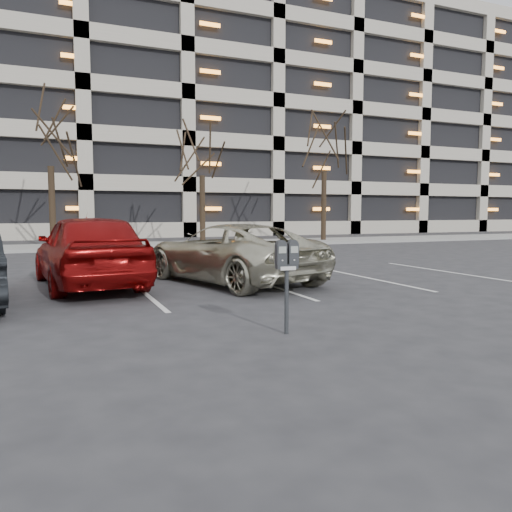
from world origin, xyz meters
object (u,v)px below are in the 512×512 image
car_red (89,250)px  tree_d (325,128)px  suv_silver (231,253)px  tree_b (49,115)px  parking_meter (287,264)px  tree_c (202,133)px

car_red → tree_d: bearing=-142.0°
suv_silver → tree_d: bearing=-143.9°
tree_b → parking_meter: 19.16m
tree_b → car_red: 13.75m
tree_d → car_red: (-13.36, -12.74, -5.46)m
tree_c → tree_d: 7.03m
suv_silver → tree_c: bearing=-119.9°
car_red → parking_meter: bearing=105.5°
car_red → tree_c: bearing=-122.2°
tree_b → tree_c: (7.00, 0.00, -0.36)m
tree_b → tree_c: size_ratio=1.06×
tree_b → parking_meter: size_ratio=6.59×
parking_meter → suv_silver: size_ratio=0.23×
suv_silver → tree_b: bearing=-90.3°
tree_d → suv_silver: bearing=-127.7°
tree_b → suv_silver: size_ratio=1.52×
tree_d → car_red: bearing=-136.4°
tree_d → tree_c: bearing=180.0°
tree_d → car_red: tree_d is taller
suv_silver → car_red: car_red is taller
parking_meter → suv_silver: 5.16m
parking_meter → tree_d: bearing=62.4°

